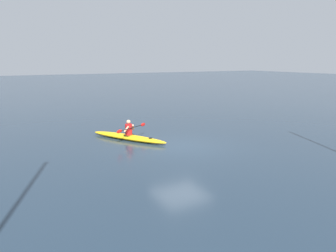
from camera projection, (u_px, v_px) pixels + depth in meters
ground_plane at (181, 146)px, 15.18m from camera, size 160.00×160.00×0.00m
kayak at (128, 137)px, 16.34m from camera, size 2.78×4.28×0.27m
kayaker at (129, 128)px, 16.21m from camera, size 2.03×1.17×0.76m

